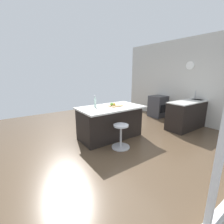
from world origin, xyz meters
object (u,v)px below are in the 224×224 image
at_px(stool_by_window, 121,137).
at_px(apple_yellow, 114,104).
at_px(cutting_board, 116,106).
at_px(kitchen_island, 110,122).
at_px(apple_green, 112,104).
at_px(water_bottle, 95,103).
at_px(oven_range, 158,106).

distance_m(stool_by_window, apple_yellow, 0.99).
bearing_deg(cutting_board, stool_by_window, 63.90).
distance_m(kitchen_island, stool_by_window, 0.72).
bearing_deg(apple_green, cutting_board, 156.67).
height_order(kitchen_island, cutting_board, cutting_board).
relative_size(apple_green, water_bottle, 0.26).
xyz_separation_m(oven_range, apple_green, (2.79, 0.64, 0.51)).
xyz_separation_m(stool_by_window, apple_yellow, (-0.29, -0.67, 0.66)).
bearing_deg(oven_range, apple_yellow, 13.58).
height_order(kitchen_island, water_bottle, water_bottle).
height_order(apple_green, water_bottle, water_bottle).
relative_size(oven_range, apple_yellow, 12.07).
bearing_deg(stool_by_window, oven_range, -156.13).
bearing_deg(oven_range, kitchen_island, 12.77).
relative_size(oven_range, kitchen_island, 0.50).
height_order(oven_range, kitchen_island, kitchen_island).
height_order(oven_range, apple_yellow, apple_yellow).
relative_size(kitchen_island, water_bottle, 5.54).
height_order(stool_by_window, apple_yellow, apple_yellow).
distance_m(kitchen_island, apple_green, 0.50).
bearing_deg(apple_green, stool_by_window, 72.96).
bearing_deg(water_bottle, apple_green, 160.67).
bearing_deg(apple_yellow, cutting_board, 127.53).
relative_size(kitchen_island, apple_yellow, 24.14).
distance_m(kitchen_island, apple_yellow, 0.51).
height_order(stool_by_window, cutting_board, cutting_board).
xyz_separation_m(kitchen_island, apple_green, (-0.06, -0.00, 0.50)).
relative_size(stool_by_window, water_bottle, 1.88).
xyz_separation_m(oven_range, cutting_board, (2.69, 0.69, 0.46)).
bearing_deg(water_bottle, oven_range, -171.26).
height_order(oven_range, water_bottle, water_bottle).
bearing_deg(cutting_board, oven_range, -165.62).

